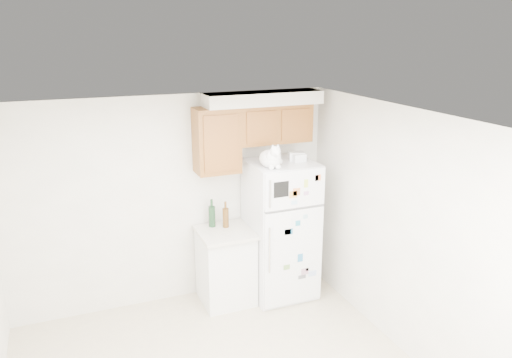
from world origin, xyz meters
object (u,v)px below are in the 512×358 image
base_counter (226,266)px  bottle_amber (226,214)px  cat (271,158)px  storage_box_back (296,156)px  bottle_green (212,213)px  refrigerator (281,230)px  storage_box_front (299,158)px

base_counter → bottle_amber: (0.04, 0.10, 0.62)m
cat → storage_box_back: size_ratio=2.34×
bottle_green → refrigerator: bearing=-17.6°
cat → bottle_amber: cat is taller
base_counter → bottle_green: size_ratio=2.68×
base_counter → bottle_amber: size_ratio=2.86×
refrigerator → storage_box_back: (0.20, 0.02, 0.90)m
cat → bottle_green: (-0.59, 0.42, -0.72)m
refrigerator → bottle_green: bearing=162.4°
storage_box_front → bottle_green: bearing=165.0°
refrigerator → bottle_amber: refrigerator is taller
bottle_green → bottle_amber: size_ratio=1.07×
storage_box_front → base_counter: bearing=174.1°
base_counter → bottle_green: 0.66m
storage_box_front → bottle_amber: storage_box_front is taller
refrigerator → storage_box_back: bearing=6.6°
storage_box_back → storage_box_front: (-0.00, -0.06, -0.01)m
refrigerator → storage_box_front: storage_box_front is taller
cat → storage_box_back: (0.41, 0.19, -0.06)m
refrigerator → cat: (-0.21, -0.17, 0.96)m
base_counter → storage_box_front: bearing=-7.2°
storage_box_front → bottle_green: storage_box_front is taller
storage_box_back → storage_box_front: size_ratio=1.20×
base_counter → storage_box_back: (0.89, -0.05, 1.29)m
storage_box_back → storage_box_front: 0.06m
refrigerator → base_counter: (-0.69, 0.07, -0.39)m
cat → bottle_amber: size_ratio=1.31×
cat → storage_box_front: (0.41, 0.13, -0.07)m
refrigerator → bottle_green: (-0.79, 0.25, 0.24)m
refrigerator → bottle_amber: bearing=165.2°
storage_box_front → bottle_amber: 1.10m
base_counter → refrigerator: bearing=-6.1°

